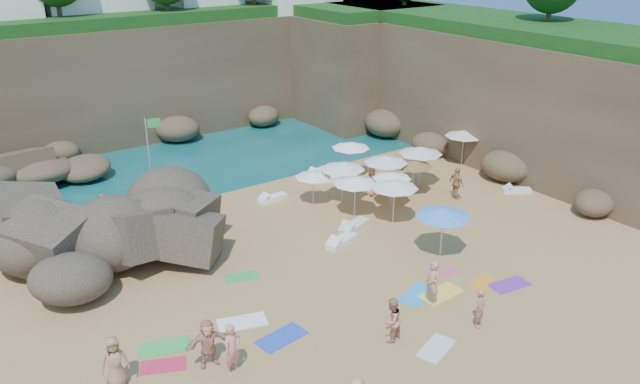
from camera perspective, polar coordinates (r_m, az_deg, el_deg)
ground at (r=28.39m, az=0.21°, el=-6.53°), size 120.00×120.00×0.00m
seawater at (r=54.01m, az=-18.74°, el=6.56°), size 120.00×120.00×0.00m
cliff_back at (r=49.07m, az=-15.27°, el=10.26°), size 44.00×8.00×8.00m
cliff_right at (r=44.81m, az=14.38°, el=9.23°), size 8.00×30.00×8.00m
cliff_corner at (r=51.95m, az=2.72°, el=11.66°), size 10.00×12.00×8.00m
rock_outcrop at (r=30.58m, az=-17.21°, el=-5.38°), size 8.10×6.30×3.09m
flag_pole at (r=36.01m, az=-15.24°, el=4.09°), size 0.87×0.23×4.51m
parasol_0 at (r=33.74m, az=-0.63°, el=1.62°), size 2.02×2.02×1.91m
parasol_1 at (r=36.57m, az=9.19°, el=3.77°), size 2.54×2.54×2.40m
parasol_2 at (r=33.89m, az=2.08°, el=2.40°), size 2.46×2.46×2.32m
parasol_3 at (r=33.57m, az=6.59°, el=1.51°), size 2.11×2.11×1.99m
parasol_4 at (r=40.65m, az=13.04°, el=5.24°), size 2.42×2.42×2.29m
parasol_5 at (r=37.74m, az=2.83°, el=4.30°), size 2.30×2.30×2.18m
parasol_6 at (r=35.35m, az=8.57°, el=2.60°), size 2.17×2.17×2.05m
parasol_7 at (r=32.25m, az=3.24°, el=1.05°), size 2.31×2.31×2.18m
parasol_8 at (r=35.00m, az=6.05°, el=2.97°), size 2.47×2.47×2.33m
parasol_9 at (r=35.82m, az=7.18°, el=2.79°), size 2.07×2.07×1.96m
parasol_10 at (r=28.58m, az=11.23°, el=-1.84°), size 2.54×2.54×2.41m
parasol_11 at (r=31.60m, az=6.83°, el=0.68°), size 2.44×2.44×2.31m
lounger_0 at (r=34.90m, az=-4.37°, el=-0.57°), size 1.74×0.69×0.26m
lounger_1 at (r=37.50m, az=0.44°, el=1.19°), size 1.86×1.21×0.28m
lounger_2 at (r=38.63m, az=-0.15°, el=1.84°), size 1.81×1.05×0.27m
lounger_3 at (r=30.01m, az=1.99°, el=-4.53°), size 1.93×1.14×0.29m
lounger_4 at (r=37.62m, az=17.54°, el=0.14°), size 1.64×1.35×0.25m
lounger_5 at (r=31.47m, az=3.13°, el=-3.18°), size 2.09×1.29×0.31m
towel_0 at (r=23.66m, az=-3.53°, el=-13.13°), size 1.99×1.19×0.03m
towel_3 at (r=23.84m, az=-14.06°, el=-13.57°), size 2.03×1.41×0.03m
towel_5 at (r=24.61m, az=-7.12°, el=-11.73°), size 2.07×1.45×0.03m
towel_6 at (r=27.94m, az=16.93°, el=-8.10°), size 1.87×1.13×0.03m
towel_7 at (r=22.98m, az=-14.15°, el=-15.14°), size 1.73×1.35×0.03m
towel_8 at (r=26.39m, az=8.88°, el=-9.25°), size 2.04×1.45×0.03m
towel_9 at (r=28.18m, az=11.10°, el=-7.21°), size 1.65×1.22×0.03m
towel_10 at (r=27.82m, az=14.70°, el=-7.99°), size 1.65×1.23×0.03m
towel_11 at (r=27.56m, az=-7.12°, el=-7.66°), size 1.64×1.14×0.03m
towel_12 at (r=26.61m, az=11.01°, el=-9.12°), size 1.97×1.07×0.03m
towel_13 at (r=23.48m, az=10.57°, el=-13.86°), size 1.85×1.34×0.03m
person_stand_0 at (r=21.72m, az=-8.02°, el=-14.02°), size 0.79×0.64×1.89m
person_stand_1 at (r=23.16m, az=6.55°, el=-11.57°), size 1.00×0.88×1.74m
person_stand_2 at (r=35.18m, az=-14.14°, el=0.26°), size 1.15×1.06×1.72m
person_stand_3 at (r=35.54m, az=12.38°, el=0.77°), size 0.55×1.12×1.86m
person_stand_4 at (r=35.32m, az=4.72°, el=0.99°), size 0.96×0.83×1.72m
person_stand_5 at (r=33.57m, az=-19.18°, el=-1.49°), size 1.61×0.82×1.67m
person_stand_6 at (r=25.41m, az=10.25°, el=-8.21°), size 0.55×0.76×1.93m
person_lie_2 at (r=22.41m, az=-18.03°, el=-16.00°), size 1.29×1.99×0.49m
person_lie_3 at (r=22.58m, az=-10.08°, el=-14.80°), size 1.91×2.02×0.47m
person_lie_4 at (r=24.87m, az=14.30°, el=-11.44°), size 1.23×1.65×0.37m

